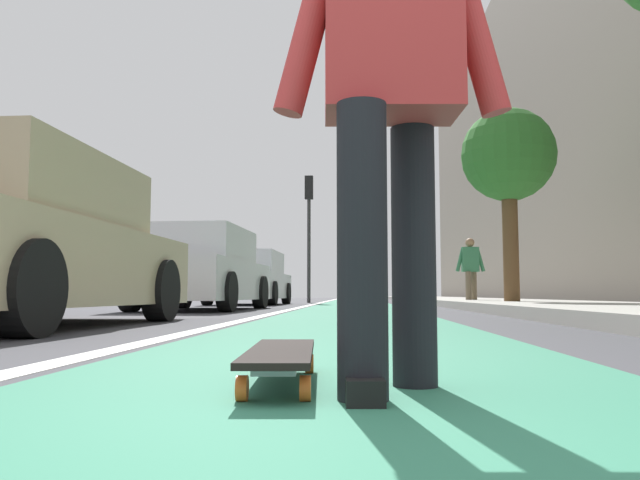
{
  "coord_description": "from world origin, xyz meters",
  "views": [
    {
      "loc": [
        -1.13,
        -0.06,
        0.29
      ],
      "look_at": [
        9.68,
        0.58,
        1.22
      ],
      "focal_mm": 35.37,
      "sensor_mm": 36.0,
      "label": 1
    }
  ],
  "objects_px": {
    "parked_car_far": "(249,279)",
    "pedestrian_distant": "(470,267)",
    "skater_person": "(390,78)",
    "street_tree_mid": "(508,158)",
    "parked_car_near": "(11,245)",
    "parked_car_mid": "(202,271)",
    "traffic_light": "(309,215)",
    "skateboard": "(281,356)"
  },
  "relations": [
    {
      "from": "parked_car_near",
      "to": "pedestrian_distant",
      "type": "relative_size",
      "value": 2.46
    },
    {
      "from": "parked_car_far",
      "to": "street_tree_mid",
      "type": "xyz_separation_m",
      "value": [
        -4.74,
        -6.1,
        2.35
      ]
    },
    {
      "from": "parked_car_far",
      "to": "pedestrian_distant",
      "type": "distance_m",
      "value": 6.05
    },
    {
      "from": "skateboard",
      "to": "pedestrian_distant",
      "type": "relative_size",
      "value": 0.49
    },
    {
      "from": "parked_car_near",
      "to": "traffic_light",
      "type": "bearing_deg",
      "value": -4.83
    },
    {
      "from": "skater_person",
      "to": "parked_car_near",
      "type": "xyz_separation_m",
      "value": [
        3.45,
        3.12,
        -0.22
      ]
    },
    {
      "from": "parked_car_mid",
      "to": "parked_car_far",
      "type": "xyz_separation_m",
      "value": [
        6.13,
        0.18,
        -0.01
      ]
    },
    {
      "from": "skater_person",
      "to": "street_tree_mid",
      "type": "distance_m",
      "value": 11.54
    },
    {
      "from": "parked_car_near",
      "to": "parked_car_far",
      "type": "relative_size",
      "value": 0.96
    },
    {
      "from": "skateboard",
      "to": "parked_car_near",
      "type": "bearing_deg",
      "value": 40.05
    },
    {
      "from": "parked_car_far",
      "to": "traffic_light",
      "type": "bearing_deg",
      "value": -19.53
    },
    {
      "from": "street_tree_mid",
      "to": "pedestrian_distant",
      "type": "height_order",
      "value": "street_tree_mid"
    },
    {
      "from": "skater_person",
      "to": "parked_car_near",
      "type": "relative_size",
      "value": 0.39
    },
    {
      "from": "parked_car_near",
      "to": "parked_car_far",
      "type": "xyz_separation_m",
      "value": [
        12.24,
        0.01,
        -0.01
      ]
    },
    {
      "from": "skater_person",
      "to": "parked_car_near",
      "type": "height_order",
      "value": "skater_person"
    },
    {
      "from": "parked_car_near",
      "to": "pedestrian_distant",
      "type": "xyz_separation_m",
      "value": [
        10.94,
        -5.9,
        0.26
      ]
    },
    {
      "from": "parked_car_mid",
      "to": "traffic_light",
      "type": "xyz_separation_m",
      "value": [
        10.0,
        -1.19,
        2.29
      ]
    },
    {
      "from": "skater_person",
      "to": "pedestrian_distant",
      "type": "height_order",
      "value": "pedestrian_distant"
    },
    {
      "from": "pedestrian_distant",
      "to": "parked_car_near",
      "type": "bearing_deg",
      "value": 151.68
    },
    {
      "from": "parked_car_far",
      "to": "skateboard",
      "type": "bearing_deg",
      "value": -169.84
    },
    {
      "from": "skateboard",
      "to": "parked_car_mid",
      "type": "bearing_deg",
      "value": 15.49
    },
    {
      "from": "parked_car_far",
      "to": "pedestrian_distant",
      "type": "xyz_separation_m",
      "value": [
        -1.3,
        -5.91,
        0.28
      ]
    },
    {
      "from": "parked_car_mid",
      "to": "traffic_light",
      "type": "height_order",
      "value": "traffic_light"
    },
    {
      "from": "parked_car_far",
      "to": "traffic_light",
      "type": "height_order",
      "value": "traffic_light"
    },
    {
      "from": "parked_car_far",
      "to": "pedestrian_distant",
      "type": "height_order",
      "value": "pedestrian_distant"
    },
    {
      "from": "parked_car_far",
      "to": "pedestrian_distant",
      "type": "bearing_deg",
      "value": -102.37
    },
    {
      "from": "parked_car_mid",
      "to": "pedestrian_distant",
      "type": "distance_m",
      "value": 7.5
    },
    {
      "from": "parked_car_mid",
      "to": "skateboard",
      "type": "bearing_deg",
      "value": -164.51
    },
    {
      "from": "parked_car_near",
      "to": "traffic_light",
      "type": "height_order",
      "value": "traffic_light"
    },
    {
      "from": "traffic_light",
      "to": "pedestrian_distant",
      "type": "bearing_deg",
      "value": -138.71
    },
    {
      "from": "parked_car_near",
      "to": "street_tree_mid",
      "type": "relative_size",
      "value": 1.04
    },
    {
      "from": "traffic_light",
      "to": "parked_car_near",
      "type": "bearing_deg",
      "value": 175.17
    },
    {
      "from": "skater_person",
      "to": "traffic_light",
      "type": "distance_m",
      "value": 19.74
    },
    {
      "from": "traffic_light",
      "to": "street_tree_mid",
      "type": "distance_m",
      "value": 9.82
    },
    {
      "from": "pedestrian_distant",
      "to": "skater_person",
      "type": "bearing_deg",
      "value": 169.07
    },
    {
      "from": "parked_car_far",
      "to": "parked_car_mid",
      "type": "bearing_deg",
      "value": -178.34
    },
    {
      "from": "parked_car_mid",
      "to": "street_tree_mid",
      "type": "xyz_separation_m",
      "value": [
        1.39,
        -5.93,
        2.34
      ]
    },
    {
      "from": "skateboard",
      "to": "pedestrian_distant",
      "type": "xyz_separation_m",
      "value": [
        14.24,
        -3.12,
        0.89
      ]
    },
    {
      "from": "pedestrian_distant",
      "to": "skateboard",
      "type": "bearing_deg",
      "value": 167.63
    },
    {
      "from": "traffic_light",
      "to": "street_tree_mid",
      "type": "bearing_deg",
      "value": -151.2
    },
    {
      "from": "parked_car_near",
      "to": "traffic_light",
      "type": "distance_m",
      "value": 16.32
    },
    {
      "from": "skater_person",
      "to": "traffic_light",
      "type": "relative_size",
      "value": 0.38
    }
  ]
}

